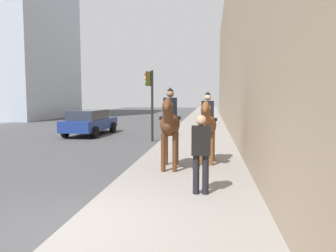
# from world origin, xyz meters

# --- Properties ---
(sidewalk_slab) EXTENTS (120.00, 3.45, 0.12)m
(sidewalk_slab) POSITION_xyz_m (0.00, -1.73, 0.06)
(sidewalk_slab) COLOR gray
(sidewalk_slab) RESTS_ON ground
(glass_office_tower) EXTENTS (12.00, 10.00, 22.55)m
(glass_office_tower) POSITION_xyz_m (27.02, 18.00, 11.27)
(glass_office_tower) COLOR #9EA8B7
(glass_office_tower) RESTS_ON ground
(mounted_horse_near) EXTENTS (2.15, 0.64, 2.35)m
(mounted_horse_near) POSITION_xyz_m (4.40, -1.21, 1.44)
(mounted_horse_near) COLOR #4C2B16
(mounted_horse_near) RESTS_ON sidewalk_slab
(mounted_horse_far) EXTENTS (2.15, 0.63, 2.24)m
(mounted_horse_far) POSITION_xyz_m (5.39, -2.27, 1.35)
(mounted_horse_far) COLOR brown
(mounted_horse_far) RESTS_ON sidewalk_slab
(pedestrian_greeting) EXTENTS (0.27, 0.40, 1.70)m
(pedestrian_greeting) POSITION_xyz_m (2.02, -2.17, 1.10)
(pedestrian_greeting) COLOR black
(pedestrian_greeting) RESTS_ON sidewalk_slab
(car_near_lane) EXTENTS (4.55, 2.09, 1.44)m
(car_near_lane) POSITION_xyz_m (13.08, 4.48, 0.77)
(car_near_lane) COLOR navy
(car_near_lane) RESTS_ON ground
(traffic_light_near_curb) EXTENTS (0.20, 0.44, 3.47)m
(traffic_light_near_curb) POSITION_xyz_m (10.93, 0.56, 2.34)
(traffic_light_near_curb) COLOR black
(traffic_light_near_curb) RESTS_ON ground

